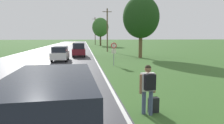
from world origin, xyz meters
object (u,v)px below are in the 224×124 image
(suitcase, at_px, (153,105))
(tree_left_verge, at_px, (100,27))
(traffic_sign, at_px, (114,48))
(hitchhiker_person, at_px, (148,85))
(tree_behind_sign, at_px, (141,17))
(car_maroon_suv_mid_near, at_px, (79,49))
(car_white_van_approaching, at_px, (60,53))
(car_silver_suv_nearest, at_px, (52,123))

(suitcase, distance_m, tree_left_verge, 56.16)
(traffic_sign, bearing_deg, hitchhiker_person, -93.14)
(hitchhiker_person, relative_size, tree_behind_sign, 0.22)
(hitchhiker_person, relative_size, suitcase, 2.96)
(car_maroon_suv_mid_near, bearing_deg, tree_left_verge, 168.67)
(car_white_van_approaching, bearing_deg, suitcase, 17.99)
(suitcase, bearing_deg, traffic_sign, -7.17)
(tree_behind_sign, xyz_separation_m, car_white_van_approaching, (-10.29, -2.34, -4.45))
(hitchhiker_person, distance_m, traffic_sign, 12.51)
(suitcase, height_order, traffic_sign, traffic_sign)
(car_silver_suv_nearest, xyz_separation_m, car_white_van_approaching, (-1.99, 19.70, -0.16))
(tree_left_verge, distance_m, car_white_van_approaching, 40.07)
(hitchhiker_person, relative_size, car_silver_suv_nearest, 0.38)
(car_maroon_suv_mid_near, bearing_deg, tree_behind_sign, 68.82)
(car_silver_suv_nearest, relative_size, car_maroon_suv_mid_near, 1.02)
(tree_left_verge, bearing_deg, tree_behind_sign, -86.51)
(hitchhiker_person, height_order, traffic_sign, traffic_sign)
(tree_left_verge, relative_size, car_silver_suv_nearest, 1.84)
(car_silver_suv_nearest, bearing_deg, tree_behind_sign, 156.99)
(tree_behind_sign, relative_size, car_white_van_approaching, 2.00)
(hitchhiker_person, distance_m, car_white_van_approaching, 17.74)
(traffic_sign, bearing_deg, car_white_van_approaching, 140.70)
(suitcase, bearing_deg, car_silver_suv_nearest, 126.09)
(suitcase, relative_size, tree_behind_sign, 0.08)
(suitcase, height_order, car_silver_suv_nearest, car_silver_suv_nearest)
(suitcase, xyz_separation_m, tree_behind_sign, (5.10, 19.21, 5.07))
(tree_left_verge, distance_m, car_maroon_suv_mid_near, 34.45)
(suitcase, bearing_deg, tree_behind_sign, -20.16)
(suitcase, xyz_separation_m, car_silver_suv_nearest, (-3.20, -2.82, 0.78))
(suitcase, height_order, car_maroon_suv_mid_near, car_maroon_suv_mid_near)
(hitchhiker_person, bearing_deg, suitcase, -63.57)
(hitchhiker_person, xyz_separation_m, car_white_van_approaching, (-4.91, 17.05, -0.21))
(hitchhiker_person, bearing_deg, car_silver_suv_nearest, 126.90)
(tree_behind_sign, xyz_separation_m, car_silver_suv_nearest, (-8.30, -22.04, -4.29))
(hitchhiker_person, relative_size, car_maroon_suv_mid_near, 0.39)
(traffic_sign, height_order, tree_behind_sign, tree_behind_sign)
(car_white_van_approaching, bearing_deg, car_silver_suv_nearest, 6.66)
(tree_left_verge, xyz_separation_m, car_white_van_approaching, (-8.05, -38.95, -4.84))
(hitchhiker_person, xyz_separation_m, tree_left_verge, (3.15, 56.00, 4.63))
(suitcase, distance_m, car_maroon_suv_mid_near, 22.48)
(tree_left_verge, relative_size, car_white_van_approaching, 2.14)
(car_white_van_approaching, distance_m, car_maroon_suv_mid_near, 5.73)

